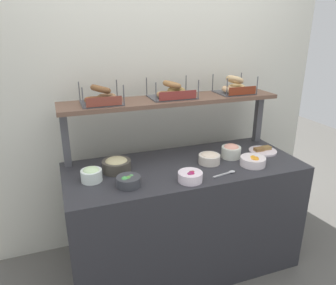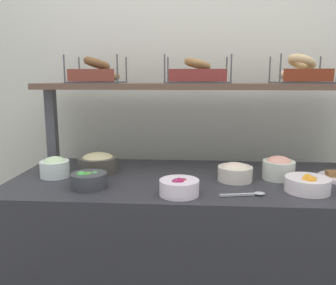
# 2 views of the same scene
# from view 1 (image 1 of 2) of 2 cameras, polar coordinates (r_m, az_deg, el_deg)

# --- Properties ---
(ground_plane) EXTENTS (8.00, 8.00, 0.00)m
(ground_plane) POSITION_cam_1_polar(r_m,az_deg,el_deg) (2.74, 2.67, -20.47)
(ground_plane) COLOR #595651
(back_wall) EXTENTS (2.88, 0.06, 2.40)m
(back_wall) POSITION_cam_1_polar(r_m,az_deg,el_deg) (2.67, -1.47, 7.43)
(back_wall) COLOR beige
(back_wall) RESTS_ON ground_plane
(deli_counter) EXTENTS (1.68, 0.70, 0.85)m
(deli_counter) POSITION_cam_1_polar(r_m,az_deg,el_deg) (2.49, 2.83, -13.01)
(deli_counter) COLOR #2D2D33
(deli_counter) RESTS_ON ground_plane
(shelf_riser_left) EXTENTS (0.05, 0.05, 0.40)m
(shelf_riser_left) POSITION_cam_1_polar(r_m,az_deg,el_deg) (2.31, -17.83, 0.55)
(shelf_riser_left) COLOR #4C4C51
(shelf_riser_left) RESTS_ON deli_counter
(shelf_riser_right) EXTENTS (0.05, 0.05, 0.40)m
(shelf_riser_right) POSITION_cam_1_polar(r_m,az_deg,el_deg) (2.81, 15.77, 4.18)
(shelf_riser_right) COLOR #4C4C51
(shelf_riser_right) RESTS_ON deli_counter
(upper_shelf) EXTENTS (1.64, 0.32, 0.03)m
(upper_shelf) POSITION_cam_1_polar(r_m,az_deg,el_deg) (2.39, 0.66, 7.57)
(upper_shelf) COLOR brown
(upper_shelf) RESTS_ON shelf_riser_left
(bowl_scallion_spread) EXTENTS (0.13, 0.13, 0.10)m
(bowl_scallion_spread) POSITION_cam_1_polar(r_m,az_deg,el_deg) (2.10, -13.49, -5.52)
(bowl_scallion_spread) COLOR white
(bowl_scallion_spread) RESTS_ON deli_counter
(bowl_potato_salad) EXTENTS (0.16, 0.16, 0.08)m
(bowl_potato_salad) POSITION_cam_1_polar(r_m,az_deg,el_deg) (2.32, 7.38, -2.74)
(bowl_potato_salad) COLOR silver
(bowl_potato_salad) RESTS_ON deli_counter
(bowl_lox_spread) EXTENTS (0.15, 0.15, 0.11)m
(bowl_lox_spread) POSITION_cam_1_polar(r_m,az_deg,el_deg) (2.44, 11.18, -1.47)
(bowl_lox_spread) COLOR silver
(bowl_lox_spread) RESTS_ON deli_counter
(bowl_fruit_salad) EXTENTS (0.18, 0.18, 0.08)m
(bowl_fruit_salad) POSITION_cam_1_polar(r_m,az_deg,el_deg) (2.35, 14.93, -3.20)
(bowl_fruit_salad) COLOR white
(bowl_fruit_salad) RESTS_ON deli_counter
(bowl_hummus) EXTENTS (0.19, 0.19, 0.10)m
(bowl_hummus) POSITION_cam_1_polar(r_m,az_deg,el_deg) (2.20, -9.17, -3.90)
(bowl_hummus) COLOR #49443B
(bowl_hummus) RESTS_ON deli_counter
(bowl_beet_salad) EXTENTS (0.16, 0.16, 0.07)m
(bowl_beet_salad) POSITION_cam_1_polar(r_m,az_deg,el_deg) (2.05, 4.00, -6.04)
(bowl_beet_salad) COLOR white
(bowl_beet_salad) RESTS_ON deli_counter
(bowl_veggie_mix) EXTENTS (0.15, 0.15, 0.07)m
(bowl_veggie_mix) POSITION_cam_1_polar(r_m,az_deg,el_deg) (2.00, -7.07, -6.82)
(bowl_veggie_mix) COLOR #3C3E43
(bowl_veggie_mix) RESTS_ON deli_counter
(serving_plate_white) EXTENTS (0.21, 0.21, 0.04)m
(serving_plate_white) POSITION_cam_1_polar(r_m,az_deg,el_deg) (2.62, 16.53, -1.39)
(serving_plate_white) COLOR white
(serving_plate_white) RESTS_ON deli_counter
(serving_spoon_near_plate) EXTENTS (0.18, 0.05, 0.01)m
(serving_spoon_near_plate) POSITION_cam_1_polar(r_m,az_deg,el_deg) (2.19, 10.57, -5.37)
(serving_spoon_near_plate) COLOR #B7B7BC
(serving_spoon_near_plate) RESTS_ON deli_counter
(bagel_basket_cinnamon_raisin) EXTENTS (0.28, 0.25, 0.14)m
(bagel_basket_cinnamon_raisin) POSITION_cam_1_polar(r_m,az_deg,el_deg) (2.25, -11.86, 7.94)
(bagel_basket_cinnamon_raisin) COLOR #4C4C51
(bagel_basket_cinnamon_raisin) RESTS_ON upper_shelf
(bagel_basket_everything) EXTENTS (0.33, 0.24, 0.14)m
(bagel_basket_everything) POSITION_cam_1_polar(r_m,az_deg,el_deg) (2.39, 0.70, 9.05)
(bagel_basket_everything) COLOR #4C4C51
(bagel_basket_everything) RESTS_ON upper_shelf
(bagel_basket_plain) EXTENTS (0.27, 0.25, 0.15)m
(bagel_basket_plain) POSITION_cam_1_polar(r_m,az_deg,el_deg) (2.62, 11.72, 9.66)
(bagel_basket_plain) COLOR #4C4C51
(bagel_basket_plain) RESTS_ON upper_shelf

